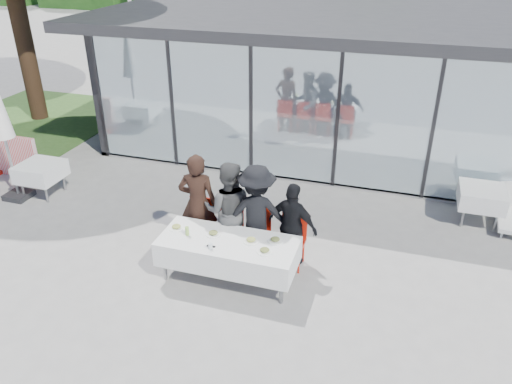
# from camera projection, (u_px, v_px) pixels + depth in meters

# --- Properties ---
(ground) EXTENTS (90.00, 90.00, 0.00)m
(ground) POSITION_uv_depth(u_px,v_px,m) (230.00, 283.00, 8.27)
(ground) COLOR gray
(ground) RESTS_ON ground
(pavilion) EXTENTS (14.80, 8.80, 3.44)m
(pavilion) POSITION_uv_depth(u_px,v_px,m) (399.00, 56.00, 13.64)
(pavilion) COLOR gray
(pavilion) RESTS_ON ground
(dining_table) EXTENTS (2.26, 0.96, 0.75)m
(dining_table) POSITION_uv_depth(u_px,v_px,m) (228.00, 251.00, 8.15)
(dining_table) COLOR white
(dining_table) RESTS_ON ground
(diner_a) EXTENTS (0.79, 0.79, 1.86)m
(diner_a) POSITION_uv_depth(u_px,v_px,m) (198.00, 203.00, 8.79)
(diner_a) COLOR black
(diner_a) RESTS_ON ground
(diner_chair_a) EXTENTS (0.44, 0.44, 0.97)m
(diner_chair_a) POSITION_uv_depth(u_px,v_px,m) (200.00, 221.00, 9.00)
(diner_chair_a) COLOR red
(diner_chair_a) RESTS_ON ground
(diner_b) EXTENTS (1.03, 1.03, 1.79)m
(diner_b) POSITION_uv_depth(u_px,v_px,m) (229.00, 210.00, 8.65)
(diner_b) COLOR #4E4E4E
(diner_b) RESTS_ON ground
(diner_chair_b) EXTENTS (0.44, 0.44, 0.97)m
(diner_chair_b) POSITION_uv_depth(u_px,v_px,m) (230.00, 226.00, 8.85)
(diner_chair_b) COLOR red
(diner_chair_b) RESTS_ON ground
(diner_c) EXTENTS (1.41, 1.41, 1.79)m
(diner_c) POSITION_uv_depth(u_px,v_px,m) (256.00, 214.00, 8.52)
(diner_c) COLOR black
(diner_c) RESTS_ON ground
(diner_chair_c) EXTENTS (0.44, 0.44, 0.97)m
(diner_chair_c) POSITION_uv_depth(u_px,v_px,m) (257.00, 231.00, 8.72)
(diner_chair_c) COLOR red
(diner_chair_c) RESTS_ON ground
(diner_d) EXTENTS (1.13, 1.13, 1.56)m
(diner_d) POSITION_uv_depth(u_px,v_px,m) (293.00, 226.00, 8.40)
(diner_d) COLOR black
(diner_d) RESTS_ON ground
(diner_chair_d) EXTENTS (0.44, 0.44, 0.97)m
(diner_chair_d) POSITION_uv_depth(u_px,v_px,m) (293.00, 237.00, 8.55)
(diner_chair_d) COLOR red
(diner_chair_d) RESTS_ON ground
(plate_a) EXTENTS (0.25, 0.25, 0.07)m
(plate_a) POSITION_uv_depth(u_px,v_px,m) (176.00, 227.00, 8.37)
(plate_a) COLOR white
(plate_a) RESTS_ON dining_table
(plate_b) EXTENTS (0.25, 0.25, 0.07)m
(plate_b) POSITION_uv_depth(u_px,v_px,m) (213.00, 233.00, 8.19)
(plate_b) COLOR white
(plate_b) RESTS_ON dining_table
(plate_c) EXTENTS (0.25, 0.25, 0.07)m
(plate_c) POSITION_uv_depth(u_px,v_px,m) (251.00, 240.00, 8.01)
(plate_c) COLOR white
(plate_c) RESTS_ON dining_table
(plate_d) EXTENTS (0.25, 0.25, 0.07)m
(plate_d) POSITION_uv_depth(u_px,v_px,m) (275.00, 240.00, 8.02)
(plate_d) COLOR white
(plate_d) RESTS_ON dining_table
(plate_extra) EXTENTS (0.25, 0.25, 0.07)m
(plate_extra) POSITION_uv_depth(u_px,v_px,m) (265.00, 251.00, 7.75)
(plate_extra) COLOR white
(plate_extra) RESTS_ON dining_table
(juice_bottle) EXTENTS (0.06, 0.06, 0.15)m
(juice_bottle) POSITION_uv_depth(u_px,v_px,m) (187.00, 231.00, 8.17)
(juice_bottle) COLOR #8EBB4D
(juice_bottle) RESTS_ON dining_table
(drinking_glasses) EXTENTS (0.07, 0.07, 0.10)m
(drinking_glasses) POSITION_uv_depth(u_px,v_px,m) (210.00, 246.00, 7.82)
(drinking_glasses) COLOR silver
(drinking_glasses) RESTS_ON dining_table
(folded_eyeglasses) EXTENTS (0.14, 0.03, 0.01)m
(folded_eyeglasses) POSITION_uv_depth(u_px,v_px,m) (211.00, 246.00, 7.89)
(folded_eyeglasses) COLOR black
(folded_eyeglasses) RESTS_ON dining_table
(spare_table_left) EXTENTS (0.86, 0.86, 0.74)m
(spare_table_left) POSITION_uv_depth(u_px,v_px,m) (41.00, 172.00, 10.81)
(spare_table_left) COLOR white
(spare_table_left) RESTS_ON ground
(spare_table_right) EXTENTS (0.86, 0.86, 0.74)m
(spare_table_right) POSITION_uv_depth(u_px,v_px,m) (482.00, 197.00, 9.78)
(spare_table_right) COLOR white
(spare_table_right) RESTS_ON ground
(grass_patch) EXTENTS (5.00, 5.00, 0.02)m
(grass_patch) POSITION_uv_depth(u_px,v_px,m) (40.00, 117.00, 15.58)
(grass_patch) COLOR #385926
(grass_patch) RESTS_ON ground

